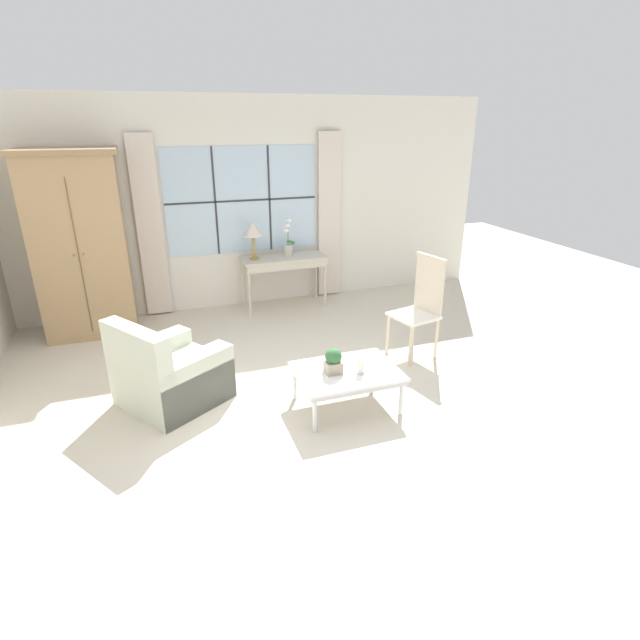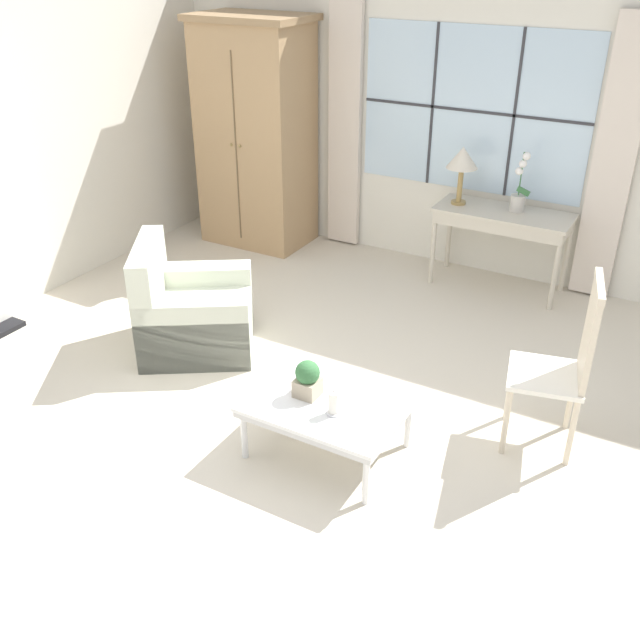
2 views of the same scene
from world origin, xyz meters
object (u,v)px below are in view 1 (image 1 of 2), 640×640
(armoire, at_px, (81,245))
(potted_orchid, at_px, (288,243))
(console_table, at_px, (284,263))
(armchair_upholstered, at_px, (169,376))
(pillar_candle, at_px, (361,366))
(potted_plant_small, at_px, (333,361))
(coffee_table, at_px, (347,374))
(side_chair_wooden, at_px, (422,302))
(table_lamp, at_px, (253,230))

(armoire, height_order, potted_orchid, armoire)
(console_table, height_order, armchair_upholstered, armchair_upholstered)
(console_table, relative_size, pillar_candle, 7.21)
(console_table, xyz_separation_m, potted_plant_small, (-0.33, -2.81, -0.14))
(coffee_table, height_order, potted_plant_small, potted_plant_small)
(coffee_table, height_order, pillar_candle, pillar_candle)
(armchair_upholstered, distance_m, side_chair_wooden, 2.75)
(armoire, bearing_deg, armchair_upholstered, -69.41)
(console_table, bearing_deg, pillar_candle, -91.93)
(armchair_upholstered, distance_m, potted_plant_small, 1.54)
(table_lamp, relative_size, pillar_candle, 3.14)
(potted_plant_small, bearing_deg, console_table, 83.39)
(potted_orchid, distance_m, armchair_upholstered, 2.95)
(armoire, height_order, console_table, armoire)
(potted_orchid, relative_size, coffee_table, 0.56)
(side_chair_wooden, bearing_deg, table_lamp, 125.00)
(coffee_table, bearing_deg, armoire, 130.36)
(table_lamp, xyz_separation_m, potted_orchid, (0.50, 0.07, -0.22))
(potted_orchid, bearing_deg, table_lamp, -172.46)
(table_lamp, height_order, side_chair_wooden, table_lamp)
(console_table, bearing_deg, potted_plant_small, -96.61)
(armchair_upholstered, relative_size, coffee_table, 1.23)
(coffee_table, bearing_deg, table_lamp, 94.53)
(potted_orchid, xyz_separation_m, pillar_candle, (-0.19, -2.96, -0.45))
(table_lamp, height_order, pillar_candle, table_lamp)
(console_table, height_order, coffee_table, console_table)
(armchair_upholstered, bearing_deg, armoire, 110.59)
(armoire, distance_m, pillar_candle, 3.76)
(table_lamp, height_order, potted_plant_small, table_lamp)
(potted_plant_small, bearing_deg, side_chair_wooden, 30.22)
(armchair_upholstered, xyz_separation_m, potted_plant_small, (1.39, -0.62, 0.22))
(potted_plant_small, bearing_deg, potted_orchid, 81.75)
(console_table, xyz_separation_m, potted_orchid, (0.09, 0.06, 0.26))
(table_lamp, distance_m, side_chair_wooden, 2.52)
(table_lamp, xyz_separation_m, potted_plant_small, (0.09, -2.80, -0.62))
(armchair_upholstered, bearing_deg, potted_orchid, 51.17)
(table_lamp, bearing_deg, potted_plant_small, -88.21)
(table_lamp, distance_m, coffee_table, 2.91)
(armchair_upholstered, bearing_deg, potted_plant_small, -24.14)
(armchair_upholstered, bearing_deg, pillar_candle, -23.82)
(potted_orchid, bearing_deg, armchair_upholstered, -128.83)
(potted_orchid, bearing_deg, potted_plant_small, -98.25)
(console_table, height_order, side_chair_wooden, side_chair_wooden)
(potted_orchid, distance_m, potted_plant_small, 2.93)
(potted_plant_small, relative_size, pillar_candle, 1.46)
(armoire, relative_size, potted_orchid, 4.25)
(side_chair_wooden, height_order, coffee_table, side_chair_wooden)
(potted_plant_small, bearing_deg, table_lamp, 91.79)
(potted_orchid, relative_size, pillar_candle, 3.19)
(pillar_candle, bearing_deg, armchair_upholstered, 156.18)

